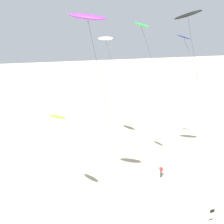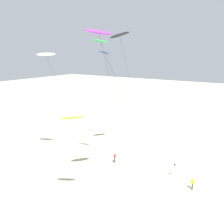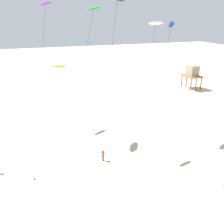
{
  "view_description": "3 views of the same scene",
  "coord_description": "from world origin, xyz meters",
  "px_view_note": "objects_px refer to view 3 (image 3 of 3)",
  "views": [
    {
      "loc": [
        -9.57,
        -19.69,
        19.32
      ],
      "look_at": [
        -0.26,
        11.2,
        9.02
      ],
      "focal_mm": 44.69,
      "sensor_mm": 36.0,
      "label": 1
    },
    {
      "loc": [
        -29.4,
        -13.77,
        17.94
      ],
      "look_at": [
        4.16,
        8.74,
        8.89
      ],
      "focal_mm": 44.43,
      "sensor_mm": 36.0,
      "label": 2
    },
    {
      "loc": [
        35.58,
        -0.29,
        18.42
      ],
      "look_at": [
        3.23,
        11.63,
        5.77
      ],
      "focal_mm": 42.58,
      "sensor_mm": 36.0,
      "label": 3
    }
  ],
  "objects_px": {
    "kite_flyer_middle": "(103,155)",
    "stilt_house": "(192,72)",
    "kite_white": "(156,24)",
    "kite_lime": "(59,66)",
    "marker_flag": "(24,166)",
    "kite_navy": "(170,30)",
    "kite_purple": "(46,4)",
    "kite_green": "(93,11)"
  },
  "relations": [
    {
      "from": "kite_green",
      "to": "kite_flyer_middle",
      "type": "xyz_separation_m",
      "value": [
        3.31,
        -0.06,
        -18.01
      ]
    },
    {
      "from": "kite_lime",
      "to": "kite_flyer_middle",
      "type": "distance_m",
      "value": 16.65
    },
    {
      "from": "kite_purple",
      "to": "kite_green",
      "type": "bearing_deg",
      "value": 34.11
    },
    {
      "from": "kite_navy",
      "to": "marker_flag",
      "type": "height_order",
      "value": "kite_navy"
    },
    {
      "from": "kite_lime",
      "to": "kite_navy",
      "type": "relative_size",
      "value": 0.62
    },
    {
      "from": "kite_navy",
      "to": "kite_purple",
      "type": "bearing_deg",
      "value": -146.97
    },
    {
      "from": "kite_lime",
      "to": "kite_green",
      "type": "bearing_deg",
      "value": 17.41
    },
    {
      "from": "kite_lime",
      "to": "kite_navy",
      "type": "bearing_deg",
      "value": 24.78
    },
    {
      "from": "kite_navy",
      "to": "stilt_house",
      "type": "height_order",
      "value": "kite_navy"
    },
    {
      "from": "stilt_house",
      "to": "marker_flag",
      "type": "xyz_separation_m",
      "value": [
        27.3,
        -43.38,
        -2.87
      ]
    },
    {
      "from": "kite_green",
      "to": "stilt_house",
      "type": "distance_m",
      "value": 43.38
    },
    {
      "from": "kite_green",
      "to": "stilt_house",
      "type": "relative_size",
      "value": 3.18
    },
    {
      "from": "kite_purple",
      "to": "stilt_house",
      "type": "height_order",
      "value": "kite_purple"
    },
    {
      "from": "kite_lime",
      "to": "stilt_house",
      "type": "xyz_separation_m",
      "value": [
        -13.8,
        36.42,
        -6.26
      ]
    },
    {
      "from": "kite_lime",
      "to": "kite_white",
      "type": "relative_size",
      "value": 0.63
    },
    {
      "from": "kite_flyer_middle",
      "to": "marker_flag",
      "type": "xyz_separation_m",
      "value": [
        0.33,
        -9.99,
        0.6
      ]
    },
    {
      "from": "kite_lime",
      "to": "marker_flag",
      "type": "bearing_deg",
      "value": -27.28
    },
    {
      "from": "kite_purple",
      "to": "stilt_house",
      "type": "distance_m",
      "value": 44.31
    },
    {
      "from": "kite_purple",
      "to": "kite_flyer_middle",
      "type": "xyz_separation_m",
      "value": [
        10.27,
        4.65,
        -18.88
      ]
    },
    {
      "from": "kite_flyer_middle",
      "to": "marker_flag",
      "type": "distance_m",
      "value": 10.02
    },
    {
      "from": "kite_purple",
      "to": "kite_flyer_middle",
      "type": "relative_size",
      "value": 12.21
    },
    {
      "from": "kite_green",
      "to": "marker_flag",
      "type": "relative_size",
      "value": 9.31
    },
    {
      "from": "stilt_house",
      "to": "kite_navy",
      "type": "bearing_deg",
      "value": -40.67
    },
    {
      "from": "kite_white",
      "to": "stilt_house",
      "type": "bearing_deg",
      "value": 133.0
    },
    {
      "from": "marker_flag",
      "to": "kite_flyer_middle",
      "type": "bearing_deg",
      "value": 91.89
    },
    {
      "from": "stilt_house",
      "to": "kite_white",
      "type": "bearing_deg",
      "value": -47.0
    },
    {
      "from": "kite_navy",
      "to": "stilt_house",
      "type": "relative_size",
      "value": 2.91
    },
    {
      "from": "marker_flag",
      "to": "kite_green",
      "type": "bearing_deg",
      "value": 109.92
    },
    {
      "from": "kite_navy",
      "to": "marker_flag",
      "type": "distance_m",
      "value": 22.53
    },
    {
      "from": "kite_flyer_middle",
      "to": "stilt_house",
      "type": "xyz_separation_m",
      "value": [
        -26.97,
        33.39,
        3.46
      ]
    },
    {
      "from": "marker_flag",
      "to": "kite_white",
      "type": "bearing_deg",
      "value": 104.61
    },
    {
      "from": "kite_white",
      "to": "stilt_house",
      "type": "xyz_separation_m",
      "value": [
        -22.2,
        23.8,
        -12.87
      ]
    },
    {
      "from": "kite_lime",
      "to": "kite_navy",
      "type": "distance_m",
      "value": 21.45
    },
    {
      "from": "kite_flyer_middle",
      "to": "marker_flag",
      "type": "bearing_deg",
      "value": -88.11
    },
    {
      "from": "kite_green",
      "to": "kite_flyer_middle",
      "type": "height_order",
      "value": "kite_green"
    },
    {
      "from": "kite_white",
      "to": "kite_purple",
      "type": "xyz_separation_m",
      "value": [
        -5.49,
        -14.23,
        2.54
      ]
    },
    {
      "from": "marker_flag",
      "to": "kite_navy",
      "type": "bearing_deg",
      "value": 71.88
    },
    {
      "from": "kite_green",
      "to": "marker_flag",
      "type": "distance_m",
      "value": 20.43
    },
    {
      "from": "kite_white",
      "to": "marker_flag",
      "type": "relative_size",
      "value": 8.41
    },
    {
      "from": "kite_navy",
      "to": "kite_purple",
      "type": "height_order",
      "value": "kite_purple"
    },
    {
      "from": "kite_lime",
      "to": "kite_navy",
      "type": "height_order",
      "value": "kite_navy"
    },
    {
      "from": "kite_flyer_middle",
      "to": "stilt_house",
      "type": "height_order",
      "value": "stilt_house"
    }
  ]
}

